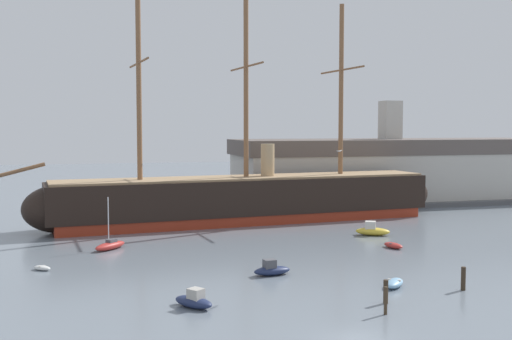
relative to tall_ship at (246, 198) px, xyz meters
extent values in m
plane|color=slate|center=(-5.90, -49.33, -3.42)|extent=(400.00, 400.00, 0.00)
cube|color=maroon|center=(0.00, 0.00, -2.75)|extent=(52.62, 12.12, 1.36)
cube|color=black|center=(0.00, 0.00, 0.36)|extent=(54.81, 12.62, 4.85)
ellipsoid|color=black|center=(-24.90, -2.07, -0.32)|extent=(10.35, 8.12, 6.21)
ellipsoid|color=black|center=(24.90, 2.07, -0.32)|extent=(10.35, 8.12, 6.21)
cube|color=#9E7F5B|center=(0.00, 0.00, 2.93)|extent=(53.67, 11.88, 0.29)
cylinder|color=brown|center=(-14.89, -1.24, 15.39)|extent=(0.68, 0.68, 25.22)
cylinder|color=brown|center=(-14.89, -1.24, 18.42)|extent=(1.35, 13.02, 0.27)
cylinder|color=brown|center=(0.00, 0.00, 15.39)|extent=(0.68, 0.68, 25.22)
cylinder|color=brown|center=(0.00, 0.00, 18.42)|extent=(1.35, 13.02, 0.27)
cylinder|color=brown|center=(14.89, 1.24, 15.39)|extent=(0.68, 0.68, 25.22)
cylinder|color=brown|center=(14.89, 1.24, 18.42)|extent=(1.35, 13.02, 0.27)
cylinder|color=brown|center=(-30.98, -2.58, 4.36)|extent=(8.60, 1.20, 2.58)
cylinder|color=tan|center=(3.25, 0.27, 5.21)|extent=(1.94, 1.94, 4.85)
ellipsoid|color=#1E284C|center=(-14.60, -39.44, -3.01)|extent=(3.26, 3.71, 0.82)
cube|color=#B2ADA3|center=(-14.46, -39.63, -2.36)|extent=(1.40, 1.43, 0.82)
ellipsoid|color=#7FB2D6|center=(2.78, -38.18, -3.08)|extent=(2.94, 3.01, 0.69)
cube|color=#B2ADA3|center=(2.78, -38.18, -2.82)|extent=(0.98, 0.94, 0.11)
ellipsoid|color=#1E284C|center=(-5.89, -31.26, -3.02)|extent=(3.61, 1.81, 0.81)
cube|color=#4C4C51|center=(-6.13, -31.29, -2.37)|extent=(1.16, 1.05, 0.81)
ellipsoid|color=silver|center=(-26.20, -23.50, -3.20)|extent=(1.98, 1.89, 0.45)
cube|color=#B2ADA3|center=(-26.20, -23.50, -3.03)|extent=(0.60, 0.64, 0.07)
ellipsoid|color=#B22D28|center=(10.89, -22.83, -3.11)|extent=(1.82, 2.86, 0.63)
cube|color=#4C4C51|center=(10.89, -22.83, -2.87)|extent=(1.01, 0.49, 0.10)
ellipsoid|color=#B22D28|center=(-19.52, -15.01, -3.00)|extent=(4.10, 4.14, 0.85)
cube|color=#4C4C51|center=(-19.36, -14.85, -2.52)|extent=(1.31, 1.32, 0.45)
cylinder|color=silver|center=(-19.67, -15.17, -0.17)|extent=(0.11, 0.11, 5.15)
ellipsoid|color=gold|center=(12.42, -14.67, -2.94)|extent=(4.51, 3.51, 0.98)
cube|color=beige|center=(12.16, -14.53, -2.15)|extent=(1.66, 1.60, 0.98)
ellipsoid|color=#B22D28|center=(23.27, 1.82, -3.17)|extent=(2.19, 1.00, 0.51)
cube|color=beige|center=(23.27, 1.82, -2.98)|extent=(0.22, 0.81, 0.08)
ellipsoid|color=#1E284C|center=(-4.89, 15.47, -2.86)|extent=(3.71, 5.26, 1.13)
cube|color=#B2ADA3|center=(-5.02, 15.16, -1.95)|extent=(1.78, 1.87, 1.13)
cylinder|color=#382B1E|center=(7.79, -40.63, -2.45)|extent=(0.39, 0.39, 1.96)
cylinder|color=#423323|center=(-1.58, -45.00, -2.41)|extent=(0.24, 0.24, 2.04)
cylinder|color=#382B1E|center=(-0.23, -42.42, -2.51)|extent=(0.37, 0.37, 1.84)
cube|color=#565659|center=(31.08, 15.68, -3.02)|extent=(61.16, 18.49, 0.80)
cube|color=#BCB7AD|center=(31.08, 15.68, 1.32)|extent=(55.60, 15.41, 7.89)
cube|color=#5B514C|center=(31.08, 15.68, 6.57)|extent=(56.71, 15.72, 2.60)
cube|color=#BCB7AD|center=(30.64, 15.68, 11.24)|extent=(3.20, 3.20, 6.75)
ellipsoid|color=silver|center=(-0.96, -35.00, 8.00)|extent=(0.31, 0.30, 0.11)
sphere|color=silver|center=(-1.11, -34.86, 8.01)|extent=(0.09, 0.09, 0.09)
cube|color=#ADA89E|center=(-1.17, -35.22, 8.02)|extent=(0.43, 0.44, 0.11)
cube|color=#ADA89E|center=(-0.75, -34.78, 8.02)|extent=(0.43, 0.44, 0.11)
camera|label=1|loc=(-22.72, -85.30, 10.15)|focal=44.16mm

